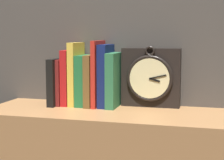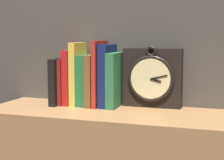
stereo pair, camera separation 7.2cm
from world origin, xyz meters
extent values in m
cube|color=black|center=(0.11, 0.13, 0.99)|extent=(0.22, 0.05, 0.22)
torus|color=black|center=(0.11, 0.10, 0.99)|extent=(0.17, 0.01, 0.17)
cylinder|color=beige|center=(0.11, 0.09, 0.99)|extent=(0.15, 0.01, 0.15)
cube|color=black|center=(0.13, 0.09, 0.98)|extent=(0.04, 0.00, 0.01)
cube|color=black|center=(0.14, 0.09, 0.99)|extent=(0.06, 0.00, 0.02)
torus|color=black|center=(0.11, 0.10, 1.09)|extent=(0.04, 0.01, 0.04)
cube|color=black|center=(-0.24, 0.08, 0.97)|extent=(0.03, 0.15, 0.18)
cube|color=maroon|center=(-0.22, 0.09, 0.97)|extent=(0.01, 0.13, 0.17)
cube|color=red|center=(-0.19, 0.09, 0.98)|extent=(0.03, 0.12, 0.21)
cube|color=gold|center=(-0.16, 0.09, 1.00)|extent=(0.02, 0.13, 0.24)
cube|color=#206937|center=(-0.13, 0.09, 0.97)|extent=(0.04, 0.13, 0.19)
cube|color=brown|center=(-0.10, 0.08, 0.97)|extent=(0.03, 0.14, 0.19)
cube|color=red|center=(-0.08, 0.08, 1.00)|extent=(0.02, 0.14, 0.24)
cube|color=navy|center=(-0.05, 0.09, 0.99)|extent=(0.03, 0.13, 0.23)
cube|color=#2C6D44|center=(-0.02, 0.08, 0.98)|extent=(0.03, 0.14, 0.20)
camera|label=1|loc=(0.34, -1.23, 1.14)|focal=60.00mm
camera|label=2|loc=(0.41, -1.21, 1.14)|focal=60.00mm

